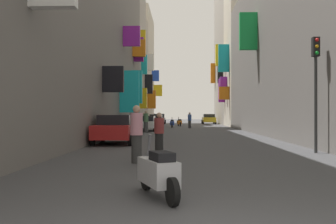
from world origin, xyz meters
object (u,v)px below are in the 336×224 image
parked_car_green (156,119)px  pedestrian_far_away (137,134)px  pedestrian_near_left (190,120)px  traffic_light_near_corner (316,74)px  parked_car_white (146,123)px  scooter_orange (179,122)px  scooter_silver (158,172)px  parked_car_silver (159,119)px  pedestrian_mid_street (159,133)px  parked_car_red (116,128)px  parked_car_yellow (209,119)px  pedestrian_near_right (144,121)px  scooter_blue (172,123)px  pedestrian_crossing (146,122)px

parked_car_green → pedestrian_far_away: (1.83, -38.89, 0.13)m
pedestrian_near_left → traffic_light_near_corner: (4.26, -24.97, 2.22)m
parked_car_white → scooter_orange: size_ratio=2.22×
parked_car_white → traffic_light_near_corner: bearing=-66.2°
scooter_silver → pedestrian_far_away: 4.93m
parked_car_silver → pedestrian_mid_street: bearing=-86.9°
parked_car_silver → pedestrian_mid_street: 42.16m
parked_car_red → parked_car_silver: bearing=89.7°
parked_car_yellow → pedestrian_far_away: pedestrian_far_away is taller
parked_car_green → parked_car_white: 16.80m
parked_car_red → pedestrian_near_left: bearing=78.3°
parked_car_green → traffic_light_near_corner: size_ratio=0.89×
parked_car_yellow → pedestrian_far_away: 45.04m
parked_car_yellow → pedestrian_near_right: (-7.83, -18.54, 0.03)m
parked_car_green → parked_car_silver: 6.18m
scooter_blue → pedestrian_crossing: bearing=-99.5°
parked_car_white → pedestrian_mid_street: pedestrian_mid_street is taller
pedestrian_crossing → parked_car_silver: bearing=90.7°
pedestrian_crossing → pedestrian_near_left: pedestrian_crossing is taller
pedestrian_near_left → pedestrian_far_away: pedestrian_far_away is taller
parked_car_silver → traffic_light_near_corner: 42.69m
parked_car_yellow → scooter_blue: bearing=-109.4°
scooter_blue → traffic_light_near_corner: bearing=-77.2°
scooter_orange → pedestrian_crossing: 15.91m
parked_car_white → pedestrian_near_left: pedestrian_near_left is taller
parked_car_red → scooter_orange: parked_car_red is taller
parked_car_silver → pedestrian_near_right: 18.92m
scooter_orange → scooter_blue: bearing=-100.0°
scooter_blue → pedestrian_crossing: pedestrian_crossing is taller
pedestrian_near_right → traffic_light_near_corner: bearing=-68.8°
parked_car_silver → pedestrian_crossing: bearing=-89.3°
pedestrian_near_right → parked_car_silver: bearing=88.4°
scooter_blue → pedestrian_far_away: 30.27m
parked_car_red → pedestrian_near_right: pedestrian_near_right is taller
parked_car_silver → scooter_blue: size_ratio=2.02×
pedestrian_mid_street → traffic_light_near_corner: bearing=2.8°
scooter_blue → scooter_orange: same height
scooter_blue → pedestrian_near_left: bearing=-47.4°
parked_car_green → pedestrian_mid_street: bearing=-86.2°
parked_car_red → scooter_silver: parked_car_red is taller
pedestrian_near_left → parked_car_red: bearing=-101.7°
scooter_orange → pedestrian_near_left: 6.59m
scooter_blue → parked_car_silver: bearing=98.5°
parked_car_red → scooter_blue: parked_car_red is taller
scooter_silver → pedestrian_mid_street: size_ratio=1.18×
parked_car_white → scooter_blue: 8.46m
scooter_orange → pedestrian_far_away: (-1.28, -34.72, 0.43)m
scooter_blue → pedestrian_mid_street: bearing=-89.9°
pedestrian_near_left → pedestrian_far_away: size_ratio=0.93×
scooter_silver → pedestrian_mid_street: (-0.41, 7.78, 0.31)m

